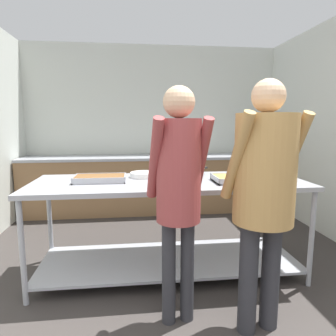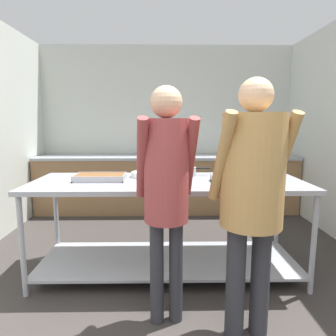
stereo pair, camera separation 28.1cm
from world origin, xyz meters
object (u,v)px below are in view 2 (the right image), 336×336
Objects in this scene: sauce_pan at (183,171)px; water_bottle at (263,148)px; guest_serving_right at (166,179)px; serving_tray_vegetables at (100,177)px; guest_serving_left at (252,184)px; plate_stack at (145,174)px; serving_tray_roast at (239,180)px.

water_bottle reaches higher than sauce_pan.
guest_serving_right is 5.94× the size of water_bottle.
guest_serving_right reaches higher than serving_tray_vegetables.
guest_serving_left reaches higher than sauce_pan.
sauce_pan is at bearing 11.28° from plate_stack.
guest_serving_left is 2.99m from water_bottle.
plate_stack is 0.38m from sauce_pan.
serving_tray_roast is at bearing 42.31° from guest_serving_right.
guest_serving_left is (-0.11, -0.73, 0.12)m from serving_tray_roast.
serving_tray_vegetables is at bearing 172.73° from serving_tray_roast.
guest_serving_right is (0.60, -0.75, 0.12)m from serving_tray_vegetables.
guest_serving_left is 0.55m from guest_serving_right.
serving_tray_roast is (0.84, -0.32, 0.00)m from plate_stack.
guest_serving_right is at bearing -100.33° from sauce_pan.
serving_tray_vegetables is 1.45m from guest_serving_left.
guest_serving_left is (0.73, -1.06, 0.12)m from plate_stack.
serving_tray_vegetables is 0.28× the size of guest_serving_right.
water_bottle is (1.54, 2.67, -0.02)m from guest_serving_right.
sauce_pan reaches higher than serving_tray_vegetables.
water_bottle is at bearing 50.94° from sauce_pan.
sauce_pan is 1.44× the size of water_bottle.
guest_serving_left is (0.36, -1.13, 0.10)m from sauce_pan.
guest_serving_left is at bearing -55.36° from plate_stack.
water_bottle is (1.36, 1.68, 0.08)m from sauce_pan.
guest_serving_left reaches higher than serving_tray_vegetables.
sauce_pan is (0.38, 0.08, 0.02)m from plate_stack.
serving_tray_vegetables is at bearing -162.81° from sauce_pan.
guest_serving_left is 6.05× the size of water_bottle.
serving_tray_roast is at bearing -40.65° from sauce_pan.
guest_serving_right is (0.20, -0.91, 0.12)m from plate_stack.
water_bottle is (2.14, 1.92, 0.10)m from serving_tray_vegetables.
sauce_pan is 1.01m from guest_serving_right.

